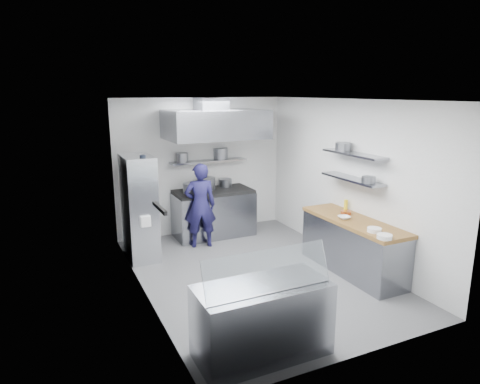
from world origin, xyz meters
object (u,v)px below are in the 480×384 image
wire_rack (139,207)px  chef (200,205)px  display_case (262,320)px  gas_range (214,214)px

wire_rack → chef: bearing=3.1°
chef → wire_rack: size_ratio=0.88×
chef → display_case: 3.66m
chef → wire_rack: (-1.16, -0.06, 0.11)m
chef → display_case: (-0.58, -3.59, -0.39)m
gas_range → display_case: 4.23m
gas_range → display_case: size_ratio=1.07×
gas_range → wire_rack: size_ratio=0.86×
wire_rack → display_case: (0.58, -3.53, -0.50)m
display_case → gas_range: bearing=75.7°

